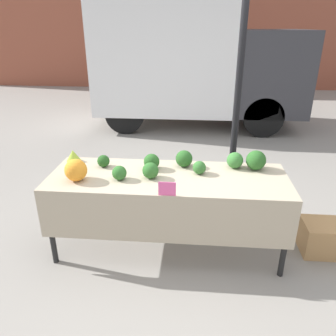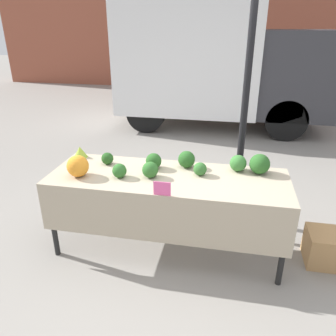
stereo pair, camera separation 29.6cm
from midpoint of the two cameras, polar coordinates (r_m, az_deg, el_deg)
The scene contains 16 objects.
ground_plane at distance 3.40m, azimuth 2.56°, elevation -13.56°, with size 40.00×40.00×0.00m, color gray.
tent_pole at distance 3.43m, azimuth 15.82°, elevation 11.48°, with size 0.07×0.07×2.76m.
parked_truck at distance 7.23m, azimuth 9.49°, elevation 17.90°, with size 4.25×1.96×2.60m.
market_table at distance 2.98m, azimuth 2.62°, elevation -3.64°, with size 2.19×0.77×0.79m.
orange_cauliflower at distance 3.02m, azimuth -12.77°, elevation 0.26°, with size 0.20×0.20×0.20m.
romanesco_head at distance 3.48m, azimuth -12.72°, elevation 2.70°, with size 0.14×0.14×0.12m.
broccoli_head_0 at distance 3.12m, azimuth 0.18°, elevation 1.18°, with size 0.15×0.15×0.15m.
broccoli_head_1 at distance 2.95m, azimuth -5.64°, elevation -0.54°, with size 0.13×0.13×0.13m.
broccoli_head_2 at distance 3.16m, azimuth 14.75°, elevation 0.76°, with size 0.16×0.16×0.16m.
broccoli_head_3 at distance 3.25m, azimuth -7.97°, elevation 1.60°, with size 0.12×0.12×0.12m.
broccoli_head_4 at distance 2.93m, azimuth -0.25°, elevation -0.38°, with size 0.15×0.15×0.15m.
broccoli_head_5 at distance 3.16m, azimuth 18.29°, elevation 0.61°, with size 0.19×0.19×0.19m.
broccoli_head_6 at distance 3.16m, azimuth 5.94°, elevation 1.45°, with size 0.16×0.16×0.16m.
broccoli_head_7 at distance 3.01m, azimuth 8.41°, elevation -0.23°, with size 0.12×0.12×0.12m.
price_sign at distance 2.63m, azimuth 2.18°, elevation -3.70°, with size 0.14×0.01×0.12m.
produce_crate at distance 3.53m, azimuth 28.72°, elevation -12.23°, with size 0.44×0.34×0.31m.
Camera 2 is at (0.52, -2.66, 2.05)m, focal length 35.00 mm.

